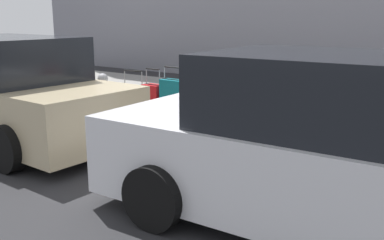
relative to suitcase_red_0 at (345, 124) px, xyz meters
The scene contains 15 objects.
ground_plane 2.93m from the suitcase_red_0, 14.75° to the left, with size 40.00×40.00×0.00m, color #28282B.
sidewalk_curb 3.33m from the suitcase_red_0, 32.25° to the right, with size 18.00×5.00×0.14m, color gray.
suitcase_red_0 is the anchor object (origin of this frame).
suitcase_olive_1 0.47m from the suitcase_red_0, 13.57° to the left, with size 0.37×0.23×0.80m.
suitcase_black_2 0.92m from the suitcase_red_0, ahead, with size 0.46×0.21×1.05m.
suitcase_silver_3 1.42m from the suitcase_red_0, ahead, with size 0.45×0.26×1.04m.
suitcase_maroon_4 1.93m from the suitcase_red_0, ahead, with size 0.48×0.28×1.01m.
suitcase_navy_5 2.47m from the suitcase_red_0, ahead, with size 0.50×0.27×0.70m.
suitcase_teal_6 3.02m from the suitcase_red_0, ahead, with size 0.50×0.25×1.00m.
suitcase_red_7 3.53m from the suitcase_red_0, ahead, with size 0.40×0.27×0.93m.
suitcase_olive_8 4.03m from the suitcase_red_0, ahead, with size 0.50×0.29×0.86m.
fire_hydrant 4.92m from the suitcase_red_0, ahead, with size 0.39×0.21×0.73m.
bollard_post 5.67m from the suitcase_red_0, ahead, with size 0.14×0.14×0.78m, color brown.
parked_car_white_0 2.38m from the suitcase_red_0, 106.95° to the left, with size 4.83×2.25×1.68m.
parked_car_beige_1 5.27m from the suitcase_red_0, 25.49° to the left, with size 4.71×2.09×1.68m.
Camera 1 is at (-4.70, 5.49, 2.00)m, focal length 41.63 mm.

